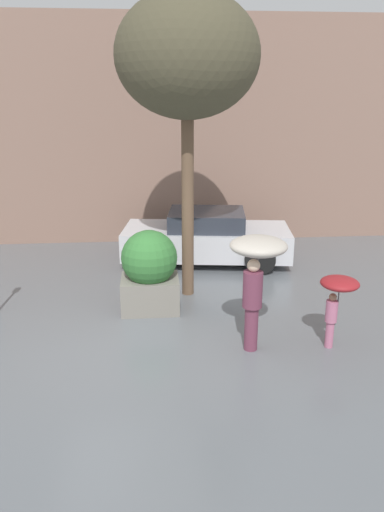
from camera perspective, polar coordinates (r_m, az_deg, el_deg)
ground_plane at (r=8.39m, az=-7.48°, el=-10.44°), size 40.00×40.00×0.00m
building_facade at (r=13.92m, az=-6.87°, el=13.81°), size 18.00×0.30×6.00m
planter_box at (r=9.49m, az=-4.87°, el=-1.63°), size 1.09×1.06×1.57m
person_adult at (r=7.86m, az=7.40°, el=-0.79°), size 0.90×0.90×1.87m
person_child at (r=8.28m, az=16.31°, el=-3.95°), size 0.62×0.62×1.23m
parked_car_near at (r=12.30m, az=1.67°, el=2.11°), size 4.22×2.33×1.29m
street_tree at (r=9.74m, az=-0.54°, el=21.70°), size 2.66×2.66×5.78m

